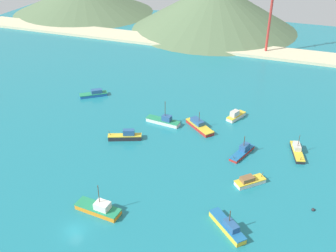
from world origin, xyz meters
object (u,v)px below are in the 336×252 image
(fishing_boat_14, at_px, (243,151))
(fishing_boat_7, at_px, (164,121))
(fishing_boat_5, at_px, (94,94))
(buoy_1, at_px, (313,210))
(fishing_boat_2, at_px, (228,226))
(radio_tower, at_px, (271,10))
(fishing_boat_4, at_px, (126,136))
(fishing_boat_1, at_px, (199,125))
(fishing_boat_3, at_px, (249,181))
(fishing_boat_12, at_px, (236,116))
(fishing_boat_9, at_px, (99,208))
(fishing_boat_11, at_px, (297,151))

(fishing_boat_14, bearing_deg, fishing_boat_7, 162.53)
(fishing_boat_5, xyz_separation_m, buoy_1, (70.02, -32.53, -0.67))
(fishing_boat_2, height_order, radio_tower, radio_tower)
(fishing_boat_5, relative_size, fishing_boat_14, 0.93)
(fishing_boat_4, relative_size, buoy_1, 11.92)
(fishing_boat_1, distance_m, fishing_boat_14, 16.48)
(fishing_boat_1, height_order, fishing_boat_3, fishing_boat_1)
(fishing_boat_7, xyz_separation_m, fishing_boat_12, (18.81, 10.19, 0.05))
(fishing_boat_7, bearing_deg, fishing_boat_12, 28.44)
(fishing_boat_1, relative_size, buoy_1, 12.83)
(fishing_boat_9, distance_m, fishing_boat_11, 51.69)
(fishing_boat_5, xyz_separation_m, fishing_boat_7, (27.94, -9.22, 0.11))
(fishing_boat_7, relative_size, fishing_boat_12, 1.41)
(fishing_boat_5, bearing_deg, fishing_boat_12, 1.19)
(fishing_boat_12, bearing_deg, radio_tower, 89.75)
(fishing_boat_3, distance_m, fishing_boat_9, 33.91)
(fishing_boat_7, bearing_deg, fishing_boat_11, -4.01)
(fishing_boat_2, relative_size, radio_tower, 0.25)
(fishing_boat_11, height_order, fishing_boat_14, fishing_boat_11)
(fishing_boat_4, bearing_deg, fishing_boat_12, 40.71)
(fishing_boat_9, relative_size, fishing_boat_12, 1.37)
(fishing_boat_12, bearing_deg, fishing_boat_9, -110.27)
(fishing_boat_12, bearing_deg, fishing_boat_3, -72.54)
(fishing_boat_7, xyz_separation_m, radio_tower, (19.08, 70.66, 17.02))
(fishing_boat_5, distance_m, fishing_boat_7, 29.42)
(fishing_boat_14, bearing_deg, fishing_boat_5, 162.11)
(fishing_boat_3, relative_size, fishing_boat_5, 0.80)
(fishing_boat_12, bearing_deg, fishing_boat_2, -80.20)
(fishing_boat_3, xyz_separation_m, fishing_boat_7, (-28.05, 19.18, 0.11))
(fishing_boat_5, height_order, fishing_boat_11, fishing_boat_11)
(fishing_boat_3, bearing_deg, fishing_boat_7, 145.64)
(fishing_boat_7, bearing_deg, fishing_boat_2, -52.71)
(fishing_boat_4, relative_size, fishing_boat_5, 1.04)
(fishing_boat_2, xyz_separation_m, buoy_1, (15.47, 11.64, -0.83))
(fishing_boat_7, distance_m, fishing_boat_14, 25.49)
(fishing_boat_2, bearing_deg, fishing_boat_14, 94.81)
(fishing_boat_1, distance_m, fishing_boat_4, 21.01)
(fishing_boat_7, bearing_deg, fishing_boat_3, -34.36)
(fishing_boat_11, distance_m, fishing_boat_12, 22.43)
(fishing_boat_1, xyz_separation_m, fishing_boat_12, (8.52, 9.19, 0.11))
(fishing_boat_5, relative_size, fishing_boat_9, 0.87)
(fishing_boat_7, distance_m, buoy_1, 48.11)
(fishing_boat_1, relative_size, fishing_boat_14, 1.05)
(fishing_boat_14, relative_size, buoy_1, 12.27)
(fishing_boat_5, xyz_separation_m, fishing_boat_11, (65.17, -11.83, -0.02))
(fishing_boat_2, xyz_separation_m, fishing_boat_11, (10.62, 32.34, -0.18))
(fishing_boat_3, distance_m, fishing_boat_12, 30.79)
(fishing_boat_3, bearing_deg, fishing_boat_2, -95.21)
(fishing_boat_1, distance_m, fishing_boat_12, 12.53)
(fishing_boat_3, height_order, fishing_boat_9, fishing_boat_9)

